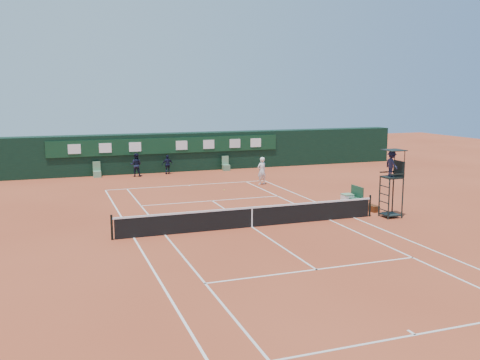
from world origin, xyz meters
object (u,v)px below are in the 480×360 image
at_px(cooler, 347,200).
at_px(tennis_net, 252,216).
at_px(player_bench, 355,195).
at_px(player, 262,171).
at_px(umpire_chair, 392,169).

bearing_deg(cooler, tennis_net, -158.05).
xyz_separation_m(player_bench, player, (-2.29, 8.06, 0.34)).
bearing_deg(player_bench, player, 105.86).
xyz_separation_m(umpire_chair, player_bench, (-0.22, 2.95, -1.86)).
bearing_deg(player, umpire_chair, 86.13).
xyz_separation_m(cooler, player, (-1.97, 7.81, 0.61)).
height_order(cooler, player, player).
bearing_deg(tennis_net, player, 65.68).
height_order(umpire_chair, cooler, umpire_chair).
bearing_deg(umpire_chair, player, 102.87).
height_order(tennis_net, player, player).
xyz_separation_m(tennis_net, player, (4.76, 10.52, 0.43)).
xyz_separation_m(tennis_net, umpire_chair, (7.27, -0.49, 1.95)).
height_order(player_bench, player, player).
height_order(tennis_net, umpire_chair, umpire_chair).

